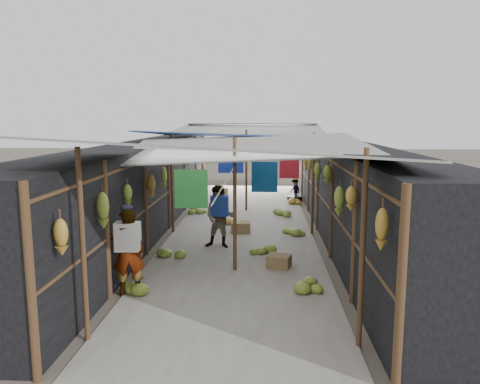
% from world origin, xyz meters
% --- Properties ---
extents(ground, '(80.00, 80.00, 0.00)m').
position_xyz_m(ground, '(0.00, 0.00, 0.00)').
color(ground, '#6B6356').
rests_on(ground, ground).
extents(aisle_slab, '(3.60, 16.00, 0.02)m').
position_xyz_m(aisle_slab, '(0.00, 6.50, 0.01)').
color(aisle_slab, '#9E998E').
rests_on(aisle_slab, ground).
extents(stall_left, '(1.40, 15.00, 2.30)m').
position_xyz_m(stall_left, '(-2.70, 6.50, 1.15)').
color(stall_left, black).
rests_on(stall_left, ground).
extents(stall_right, '(1.40, 15.00, 2.30)m').
position_xyz_m(stall_right, '(2.70, 6.50, 1.15)').
color(stall_right, black).
rests_on(stall_right, ground).
extents(crate_near, '(0.52, 0.42, 0.30)m').
position_xyz_m(crate_near, '(-0.04, 6.02, 0.15)').
color(crate_near, olive).
rests_on(crate_near, ground).
extents(crate_mid, '(0.53, 0.47, 0.27)m').
position_xyz_m(crate_mid, '(0.87, 3.21, 0.13)').
color(crate_mid, olive).
rests_on(crate_mid, ground).
extents(crate_back, '(0.48, 0.43, 0.25)m').
position_xyz_m(crate_back, '(-1.06, 12.17, 0.13)').
color(crate_back, olive).
rests_on(crate_back, ground).
extents(black_basin, '(0.56, 0.56, 0.17)m').
position_xyz_m(black_basin, '(1.69, 10.96, 0.08)').
color(black_basin, black).
rests_on(black_basin, ground).
extents(vendor_elderly, '(0.62, 0.49, 1.49)m').
position_xyz_m(vendor_elderly, '(-1.70, 1.65, 0.75)').
color(vendor_elderly, white).
rests_on(vendor_elderly, ground).
extents(shopper_blue, '(0.77, 0.64, 1.45)m').
position_xyz_m(shopper_blue, '(-0.45, 4.63, 0.72)').
color(shopper_blue, '#2238AA').
rests_on(shopper_blue, ground).
extents(vendor_seated, '(0.51, 0.59, 0.79)m').
position_xyz_m(vendor_seated, '(1.70, 11.06, 0.39)').
color(vendor_seated, '#4E4944').
rests_on(vendor_seated, ground).
extents(market_canopy, '(5.62, 15.20, 2.77)m').
position_xyz_m(market_canopy, '(0.03, 6.84, 2.40)').
color(market_canopy, brown).
rests_on(market_canopy, ground).
extents(hanging_bananas, '(3.95, 14.35, 0.81)m').
position_xyz_m(hanging_bananas, '(-0.06, 6.20, 1.63)').
color(hanging_bananas, '#A7802B').
rests_on(hanging_bananas, ground).
extents(floor_bananas, '(3.66, 9.71, 0.35)m').
position_xyz_m(floor_bananas, '(0.05, 6.65, 0.14)').
color(floor_bananas, olive).
rests_on(floor_bananas, ground).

